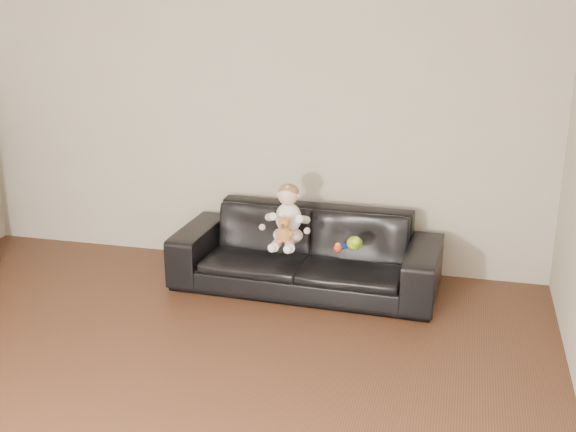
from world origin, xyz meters
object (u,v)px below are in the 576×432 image
(teddy_bear, at_px, (284,230))
(toy_rattle, at_px, (338,248))
(baby, at_px, (288,218))
(sofa, at_px, (306,251))
(toy_green, at_px, (355,243))
(toy_blue_disc, at_px, (341,246))

(teddy_bear, bearing_deg, toy_rattle, -17.08)
(teddy_bear, bearing_deg, baby, 70.34)
(baby, xyz_separation_m, toy_rattle, (0.41, -0.10, -0.18))
(baby, bearing_deg, sofa, 34.07)
(teddy_bear, height_order, toy_green, teddy_bear)
(baby, distance_m, toy_blue_disc, 0.47)
(baby, relative_size, toy_blue_disc, 4.50)
(sofa, relative_size, toy_blue_disc, 19.87)
(baby, height_order, toy_green, baby)
(toy_green, xyz_separation_m, toy_blue_disc, (-0.11, 0.03, -0.04))
(sofa, bearing_deg, toy_blue_disc, -14.89)
(teddy_bear, bearing_deg, toy_blue_disc, -1.73)
(sofa, height_order, toy_rattle, sofa)
(toy_rattle, bearing_deg, toy_blue_disc, 87.03)
(baby, height_order, toy_rattle, baby)
(sofa, xyz_separation_m, toy_rattle, (0.29, -0.21, 0.13))
(sofa, height_order, teddy_bear, teddy_bear)
(baby, xyz_separation_m, teddy_bear, (0.01, -0.14, -0.05))
(toy_green, bearing_deg, toy_blue_disc, 166.42)
(sofa, relative_size, toy_rattle, 31.70)
(baby, bearing_deg, toy_green, -9.41)
(baby, relative_size, toy_rattle, 7.18)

